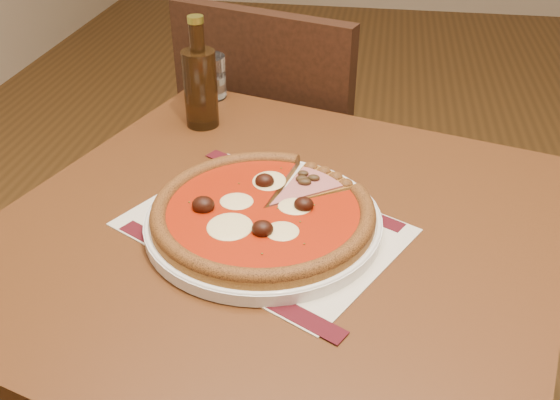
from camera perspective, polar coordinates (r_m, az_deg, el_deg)
The scene contains 8 objects.
table at distance 0.99m, azimuth -0.19°, elevation -7.04°, with size 0.99×0.99×0.75m.
chair_far at distance 1.58m, azimuth 0.27°, elevation 4.15°, with size 0.54×0.54×0.91m.
placemat at distance 0.92m, azimuth -1.53°, elevation -2.51°, with size 0.38×0.27×0.00m, color silver.
plate at distance 0.91m, azimuth -1.54°, elevation -2.00°, with size 0.35×0.35×0.02m, color white.
pizza at distance 0.90m, azimuth -1.56°, elevation -0.97°, with size 0.32×0.32×0.04m.
ham_slice at distance 0.96m, azimuth 3.20°, elevation 1.13°, with size 0.12×0.14×0.02m.
water_glass at distance 1.32m, azimuth -6.56°, elevation 11.13°, with size 0.07×0.07×0.09m, color white.
bottle at distance 1.19m, azimuth -7.30°, elevation 10.44°, with size 0.06×0.06×0.21m.
Camera 1 is at (-0.54, -1.55, 1.28)m, focal length 40.00 mm.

